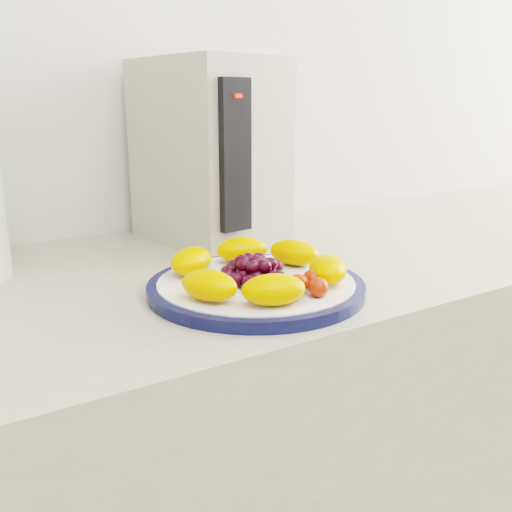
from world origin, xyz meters
TOP-DOWN VIEW (x-y plane):
  - wall_back at (0.00, 1.51)m, footprint 3.50×0.02m
  - plate_rim at (0.04, 1.06)m, footprint 0.28×0.28m
  - plate_face at (0.04, 1.06)m, footprint 0.26×0.26m
  - appliance_body at (0.14, 1.36)m, footprint 0.21×0.27m
  - appliance_panel at (0.11, 1.23)m, footprint 0.06×0.03m
  - appliance_led at (0.11, 1.22)m, footprint 0.01×0.01m
  - fruit_plate at (0.05, 1.06)m, footprint 0.24×0.25m

SIDE VIEW (x-z plane):
  - plate_rim at x=0.04m, z-range 0.90..0.91m
  - plate_face at x=0.04m, z-range 0.90..0.92m
  - fruit_plate at x=0.05m, z-range 0.92..0.95m
  - appliance_body at x=0.14m, z-range 0.90..1.21m
  - appliance_panel at x=0.11m, z-range 0.94..1.18m
  - appliance_led at x=0.11m, z-range 1.15..1.15m
  - wall_back at x=0.00m, z-range 0.00..2.60m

